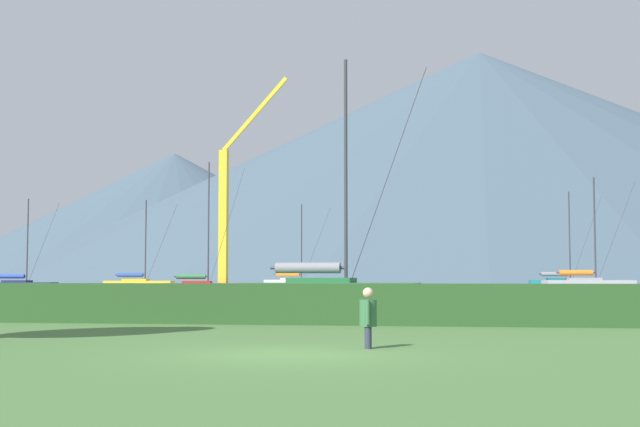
{
  "coord_description": "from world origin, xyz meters",
  "views": [
    {
      "loc": [
        3.53,
        -16.93,
        1.46
      ],
      "look_at": [
        -6.87,
        43.95,
        5.81
      ],
      "focal_mm": 51.0,
      "sensor_mm": 36.0,
      "label": 1
    }
  ],
  "objects": [
    {
      "name": "sailboat_slip_2",
      "position": [
        -31.02,
        73.69,
        0.67
      ],
      "size": [
        8.27,
        3.31,
        9.59
      ],
      "rotation": [
        0.0,
        0.0,
        0.13
      ],
      "color": "gold",
      "rests_on": "harbor_water"
    },
    {
      "name": "dock_crane",
      "position": [
        -20.12,
        67.73,
        6.49
      ],
      "size": [
        7.31,
        2.0,
        20.79
      ],
      "color": "#333338",
      "rests_on": "ground_plane"
    },
    {
      "name": "sailboat_slip_3",
      "position": [
        -18.62,
        55.3,
        0.62
      ],
      "size": [
        7.39,
        3.2,
        11.01
      ],
      "rotation": [
        0.0,
        0.0,
        0.17
      ],
      "color": "red",
      "rests_on": "harbor_water"
    },
    {
      "name": "sailboat_slip_12",
      "position": [
        13.5,
        66.41,
        0.73
      ],
      "size": [
        9.08,
        3.73,
        10.37
      ],
      "rotation": [
        0.0,
        0.0,
        0.15
      ],
      "color": "#9E9EA3",
      "rests_on": "harbor_water"
    },
    {
      "name": "distant_hill_far_shoulder",
      "position": [
        -145.58,
        419.09,
        32.02
      ],
      "size": [
        240.64,
        240.64,
        64.04
      ],
      "primitive_type": "cone",
      "color": "#425666",
      "rests_on": "ground_plane"
    },
    {
      "name": "distant_hill_central_peak",
      "position": [
        0.65,
        298.39,
        25.33
      ],
      "size": [
        281.91,
        281.91,
        50.67
      ],
      "primitive_type": "cone",
      "color": "#4C6070",
      "rests_on": "ground_plane"
    },
    {
      "name": "distant_hill_east_ridge",
      "position": [
        5.92,
        309.74,
        41.15
      ],
      "size": [
        329.96,
        329.96,
        82.3
      ],
      "primitive_type": "cone",
      "color": "#425666",
      "rests_on": "ground_plane"
    },
    {
      "name": "hedge_line",
      "position": [
        0.0,
        11.0,
        0.63
      ],
      "size": [
        80.0,
        1.2,
        1.27
      ],
      "primitive_type": "cube",
      "color": "#284C23",
      "rests_on": "ground_plane"
    },
    {
      "name": "person_seated_viewer",
      "position": [
        1.34,
        1.75,
        0.69
      ],
      "size": [
        0.36,
        0.57,
        1.25
      ],
      "rotation": [
        0.0,
        0.0,
        0.08
      ],
      "color": "#2D3347",
      "rests_on": "ground_plane"
    },
    {
      "name": "sailboat_slip_8",
      "position": [
        -37.97,
        61.63,
        0.61
      ],
      "size": [
        7.49,
        2.58,
        8.78
      ],
      "rotation": [
        0.0,
        0.0,
        0.06
      ],
      "color": "navy",
      "rests_on": "harbor_water"
    },
    {
      "name": "sailboat_slip_6",
      "position": [
        -17.44,
        89.55,
        0.71
      ],
      "size": [
        8.62,
        2.85,
        10.21
      ],
      "rotation": [
        0.0,
        0.0,
        0.04
      ],
      "color": "white",
      "rests_on": "harbor_water"
    },
    {
      "name": "sailboat_slip_7",
      "position": [
        -2.7,
        23.24,
        0.75
      ],
      "size": [
        9.03,
        2.99,
        11.3
      ],
      "rotation": [
        0.0,
        0.0,
        -0.04
      ],
      "color": "#236B38",
      "rests_on": "harbor_water"
    },
    {
      "name": "sailboat_slip_1",
      "position": [
        13.35,
        86.71,
        0.72
      ],
      "size": [
        8.79,
        3.07,
        10.98
      ],
      "rotation": [
        0.0,
        0.0,
        0.07
      ],
      "color": "#19707A",
      "rests_on": "harbor_water"
    },
    {
      "name": "harbor_water",
      "position": [
        0.0,
        137.0,
        0.0
      ],
      "size": [
        320.0,
        246.0,
        0.0
      ],
      "primitive_type": "cube",
      "color": "#8C9EA3",
      "rests_on": "ground_plane"
    },
    {
      "name": "ground_plane",
      "position": [
        0.0,
        0.0,
        0.0
      ],
      "size": [
        1000.0,
        1000.0,
        0.0
      ],
      "primitive_type": "plane",
      "color": "#477038"
    }
  ]
}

